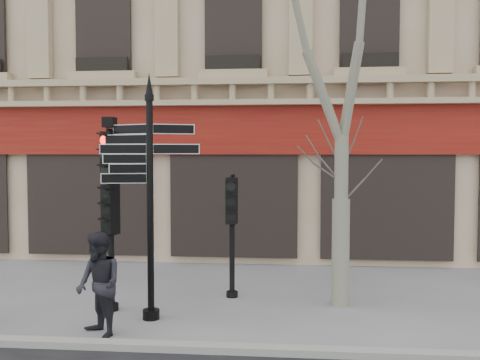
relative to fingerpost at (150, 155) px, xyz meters
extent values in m
plane|color=slate|center=(1.00, -0.10, -2.97)|extent=(80.00, 80.00, 0.00)
cube|color=gray|center=(1.00, -1.50, -2.91)|extent=(80.00, 0.25, 0.12)
cube|color=tan|center=(1.00, 12.40, 6.03)|extent=(28.00, 15.00, 18.00)
cube|color=#6A0D0A|center=(1.00, 4.78, 0.63)|extent=(28.00, 0.25, 1.30)
cube|color=tan|center=(1.00, 4.55, 1.60)|extent=(28.00, 0.35, 0.74)
cylinder|color=black|center=(0.00, 0.00, -1.01)|extent=(0.12, 0.12, 3.92)
cylinder|color=black|center=(0.00, 0.00, -2.88)|extent=(0.30, 0.30, 0.17)
cone|color=black|center=(0.00, 0.00, 1.26)|extent=(0.13, 0.13, 0.39)
cylinder|color=black|center=(-0.88, 0.45, -1.28)|extent=(0.12, 0.12, 3.37)
cylinder|color=black|center=(-0.88, 0.45, -2.90)|extent=(0.25, 0.25, 0.13)
cube|color=black|center=(-0.88, 0.45, -1.02)|extent=(0.46, 0.37, 0.91)
cube|color=black|center=(-0.88, 0.45, -0.03)|extent=(0.46, 0.37, 0.91)
sphere|color=#FF0C05|center=(-0.88, 0.45, 0.22)|extent=(0.19, 0.19, 0.19)
cube|color=black|center=(-0.88, 0.45, 0.60)|extent=(0.27, 0.31, 0.19)
cylinder|color=black|center=(1.30, 1.60, -1.72)|extent=(0.12, 0.12, 2.49)
cylinder|color=black|center=(1.30, 1.60, -2.90)|extent=(0.26, 0.26, 0.14)
cube|color=black|center=(1.30, 1.60, -0.95)|extent=(0.43, 0.31, 0.95)
cylinder|color=gray|center=(3.48, 1.17, -1.92)|extent=(0.34, 0.34, 2.10)
cylinder|color=gray|center=(3.48, 1.17, -0.29)|extent=(0.27, 0.27, 1.34)
imported|color=black|center=(-0.61, -0.97, -2.11)|extent=(1.05, 1.05, 1.71)
camera|label=1|loc=(2.47, -9.31, 0.05)|focal=40.00mm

